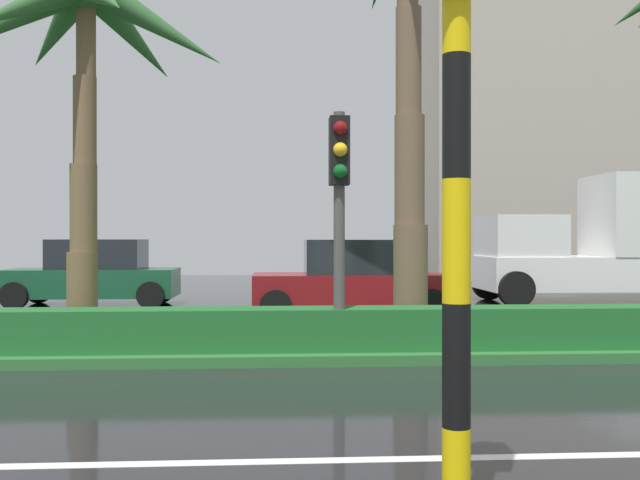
{
  "coord_description": "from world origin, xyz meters",
  "views": [
    {
      "loc": [
        5.85,
        -3.56,
        1.76
      ],
      "look_at": [
        6.89,
        13.59,
        1.71
      ],
      "focal_mm": 39.71,
      "sensor_mm": 36.0,
      "label": 1
    }
  ],
  "objects_px": {
    "palm_tree_centre": "(83,38)",
    "car_in_traffic_third": "(352,280)",
    "traffic_signal_foreground": "(456,41)",
    "traffic_signal_median_right": "(339,187)",
    "box_truck_lead": "(602,246)",
    "car_in_traffic_second": "(94,274)"
  },
  "relations": [
    {
      "from": "car_in_traffic_second",
      "to": "box_truck_lead",
      "type": "relative_size",
      "value": 0.67
    },
    {
      "from": "palm_tree_centre",
      "to": "box_truck_lead",
      "type": "height_order",
      "value": "palm_tree_centre"
    },
    {
      "from": "palm_tree_centre",
      "to": "car_in_traffic_second",
      "type": "distance_m",
      "value": 8.46
    },
    {
      "from": "palm_tree_centre",
      "to": "traffic_signal_median_right",
      "type": "relative_size",
      "value": 1.8
    },
    {
      "from": "palm_tree_centre",
      "to": "car_in_traffic_third",
      "type": "xyz_separation_m",
      "value": [
        4.73,
        4.28,
        -4.09
      ]
    },
    {
      "from": "car_in_traffic_second",
      "to": "car_in_traffic_third",
      "type": "distance_m",
      "value": 7.04
    },
    {
      "from": "palm_tree_centre",
      "to": "car_in_traffic_third",
      "type": "relative_size",
      "value": 1.42
    },
    {
      "from": "palm_tree_centre",
      "to": "car_in_traffic_second",
      "type": "xyz_separation_m",
      "value": [
        -1.67,
        7.22,
        -4.09
      ]
    },
    {
      "from": "traffic_signal_foreground",
      "to": "car_in_traffic_second",
      "type": "height_order",
      "value": "traffic_signal_foreground"
    },
    {
      "from": "traffic_signal_median_right",
      "to": "car_in_traffic_second",
      "type": "bearing_deg",
      "value": 122.85
    },
    {
      "from": "traffic_signal_foreground",
      "to": "car_in_traffic_second",
      "type": "relative_size",
      "value": 0.97
    },
    {
      "from": "palm_tree_centre",
      "to": "traffic_signal_median_right",
      "type": "xyz_separation_m",
      "value": [
        3.94,
        -1.46,
        -2.43
      ]
    },
    {
      "from": "traffic_signal_foreground",
      "to": "box_truck_lead",
      "type": "distance_m",
      "value": 16.75
    },
    {
      "from": "traffic_signal_foreground",
      "to": "box_truck_lead",
      "type": "xyz_separation_m",
      "value": [
        7.81,
        14.76,
        -1.32
      ]
    },
    {
      "from": "palm_tree_centre",
      "to": "car_in_traffic_third",
      "type": "height_order",
      "value": "palm_tree_centre"
    },
    {
      "from": "car_in_traffic_second",
      "to": "box_truck_lead",
      "type": "distance_m",
      "value": 13.56
    },
    {
      "from": "palm_tree_centre",
      "to": "traffic_signal_foreground",
      "type": "bearing_deg",
      "value": -61.41
    },
    {
      "from": "traffic_signal_median_right",
      "to": "car_in_traffic_second",
      "type": "relative_size",
      "value": 0.79
    },
    {
      "from": "palm_tree_centre",
      "to": "box_truck_lead",
      "type": "xyz_separation_m",
      "value": [
        11.87,
        7.3,
        -3.37
      ]
    },
    {
      "from": "traffic_signal_foreground",
      "to": "box_truck_lead",
      "type": "height_order",
      "value": "traffic_signal_foreground"
    },
    {
      "from": "palm_tree_centre",
      "to": "traffic_signal_median_right",
      "type": "bearing_deg",
      "value": -20.38
    },
    {
      "from": "traffic_signal_foreground",
      "to": "car_in_traffic_third",
      "type": "xyz_separation_m",
      "value": [
        0.67,
        11.74,
        -2.04
      ]
    }
  ]
}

